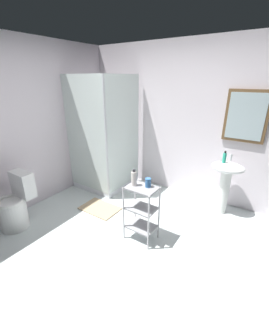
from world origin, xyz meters
TOP-DOWN VIEW (x-y plane):
  - ground_plane at (0.00, 0.00)m, footprint 4.20×4.20m
  - wall_back at (0.01, 1.85)m, footprint 4.20×0.14m
  - wall_left at (-1.85, 0.00)m, footprint 0.10×4.20m
  - shower_stall at (-1.23, 1.19)m, footprint 0.92×0.92m
  - pedestal_sink at (0.81, 1.52)m, footprint 0.46×0.37m
  - sink_faucet at (0.81, 1.64)m, footprint 0.03×0.03m
  - toilet at (-1.48, -0.42)m, footprint 0.37×0.49m
  - storage_cart at (0.11, 0.31)m, footprint 0.38×0.28m
  - hand_soap_bottle at (0.75, 1.51)m, footprint 0.05×0.05m
  - lotion_bottle_white at (-0.00, 0.30)m, footprint 0.06×0.06m
  - rinse_cup at (0.16, 0.36)m, footprint 0.07×0.07m
  - bath_mat at (-0.81, 0.52)m, footprint 0.60×0.40m

SIDE VIEW (x-z plane):
  - ground_plane at x=0.00m, z-range -0.02..0.00m
  - bath_mat at x=-0.81m, z-range 0.00..0.02m
  - toilet at x=-1.48m, z-range -0.07..0.69m
  - storage_cart at x=0.11m, z-range 0.07..0.81m
  - shower_stall at x=-1.23m, z-range -0.54..1.46m
  - pedestal_sink at x=0.81m, z-range 0.17..0.98m
  - rinse_cup at x=0.16m, z-range 0.74..0.85m
  - lotion_bottle_white at x=0.00m, z-range 0.73..0.94m
  - sink_faucet at x=0.81m, z-range 0.81..0.91m
  - hand_soap_bottle at x=0.75m, z-range 0.80..0.97m
  - wall_left at x=-1.85m, z-range 0.00..2.50m
  - wall_back at x=0.01m, z-range 0.00..2.50m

